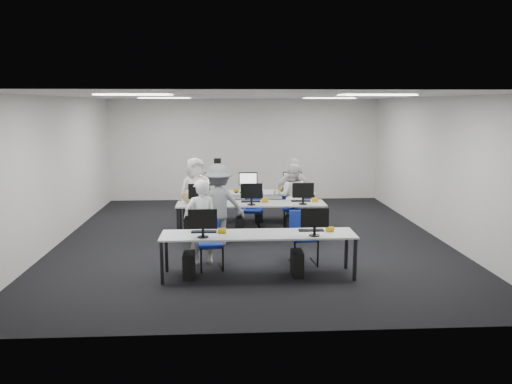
{
  "coord_description": "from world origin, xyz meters",
  "views": [
    {
      "loc": [
        -0.48,
        -10.35,
        2.82
      ],
      "look_at": [
        0.1,
        0.04,
        1.0
      ],
      "focal_mm": 35.0,
      "sensor_mm": 36.0,
      "label": 1
    }
  ],
  "objects": [
    {
      "name": "equipment_front",
      "position": [
        -0.19,
        -2.42,
        0.36
      ],
      "size": [
        2.51,
        0.41,
        1.19
      ],
      "color": "#0E51B6",
      "rests_on": "desk_front"
    },
    {
      "name": "chair_2",
      "position": [
        -1.07,
        0.64,
        0.28
      ],
      "size": [
        0.54,
        0.57,
        0.9
      ],
      "rotation": [
        0.0,
        0.0,
        -0.23
      ],
      "color": "navy",
      "rests_on": "ground"
    },
    {
      "name": "chair_6",
      "position": [
        0.05,
        1.01,
        0.27
      ],
      "size": [
        0.54,
        0.57,
        0.87
      ],
      "rotation": [
        0.0,
        0.0,
        0.3
      ],
      "color": "navy",
      "rests_on": "ground"
    },
    {
      "name": "dslr_camera",
      "position": [
        -0.7,
        -0.22,
        1.7
      ],
      "size": [
        0.15,
        0.19,
        0.1
      ],
      "primitive_type": "cube",
      "rotation": [
        0.0,
        0.0,
        3.22
      ],
      "color": "black",
      "rests_on": "photographer"
    },
    {
      "name": "chair_1",
      "position": [
        0.85,
        -1.76,
        0.3
      ],
      "size": [
        0.5,
        0.54,
        0.94
      ],
      "rotation": [
        0.0,
        0.0,
        0.09
      ],
      "color": "navy",
      "rests_on": "ground"
    },
    {
      "name": "desk_mid",
      "position": [
        0.0,
        0.2,
        0.68
      ],
      "size": [
        3.2,
        0.7,
        0.73
      ],
      "color": "#AEB0B3",
      "rests_on": "ground"
    },
    {
      "name": "equipment_back",
      "position": [
        0.19,
        1.62,
        0.36
      ],
      "size": [
        2.91,
        0.41,
        1.19
      ],
      "color": "white",
      "rests_on": "desk_back"
    },
    {
      "name": "photographer",
      "position": [
        -0.69,
        -0.4,
        0.82
      ],
      "size": [
        1.11,
        0.7,
        1.64
      ],
      "primitive_type": "imported",
      "rotation": [
        0.0,
        0.0,
        3.22
      ],
      "color": "slate",
      "rests_on": "ground"
    },
    {
      "name": "student_1",
      "position": [
        0.98,
        0.84,
        0.75
      ],
      "size": [
        0.87,
        0.76,
        1.51
      ],
      "primitive_type": "imported",
      "rotation": [
        0.0,
        0.0,
        2.84
      ],
      "color": "silver",
      "rests_on": "ground"
    },
    {
      "name": "chair_4",
      "position": [
        0.97,
        0.73,
        0.3
      ],
      "size": [
        0.48,
        0.52,
        0.95
      ],
      "rotation": [
        0.0,
        0.0,
        -0.03
      ],
      "color": "navy",
      "rests_on": "ground"
    },
    {
      "name": "room",
      "position": [
        0.0,
        0.0,
        1.5
      ],
      "size": [
        9.0,
        9.02,
        3.0
      ],
      "color": "black",
      "rests_on": "ground"
    },
    {
      "name": "chair_0",
      "position": [
        -0.81,
        -1.94,
        0.26
      ],
      "size": [
        0.48,
        0.51,
        0.84
      ],
      "rotation": [
        0.0,
        0.0,
        0.16
      ],
      "color": "navy",
      "rests_on": "ground"
    },
    {
      "name": "ceiling_panels",
      "position": [
        0.0,
        0.0,
        2.98
      ],
      "size": [
        5.2,
        4.6,
        0.02
      ],
      "color": "white",
      "rests_on": "room"
    },
    {
      "name": "desk_back",
      "position": [
        0.0,
        1.6,
        0.68
      ],
      "size": [
        3.2,
        0.7,
        0.73
      ],
      "color": "#AEB0B3",
      "rests_on": "ground"
    },
    {
      "name": "equipment_mid",
      "position": [
        -0.19,
        0.18,
        0.36
      ],
      "size": [
        2.91,
        0.41,
        1.19
      ],
      "color": "white",
      "rests_on": "desk_mid"
    },
    {
      "name": "student_2",
      "position": [
        -1.24,
        1.02,
        0.82
      ],
      "size": [
        0.94,
        0.78,
        1.63
      ],
      "primitive_type": "imported",
      "rotation": [
        0.0,
        0.0,
        0.38
      ],
      "color": "silver",
      "rests_on": "ground"
    },
    {
      "name": "handbag",
      "position": [
        -1.33,
        0.29,
        0.87
      ],
      "size": [
        0.39,
        0.31,
        0.28
      ],
      "primitive_type": "ellipsoid",
      "rotation": [
        0.0,
        0.0,
        -0.32
      ],
      "color": "#8D6B49",
      "rests_on": "desk_mid"
    },
    {
      "name": "desk_front",
      "position": [
        0.0,
        -2.4,
        0.68
      ],
      "size": [
        3.2,
        0.7,
        0.73
      ],
      "color": "#AEB0B3",
      "rests_on": "ground"
    },
    {
      "name": "chair_7",
      "position": [
        1.28,
        1.16,
        0.28
      ],
      "size": [
        0.51,
        0.54,
        0.89
      ],
      "rotation": [
        0.0,
        0.0,
        -0.17
      ],
      "color": "navy",
      "rests_on": "ground"
    },
    {
      "name": "chair_5",
      "position": [
        -1.19,
        0.96,
        0.27
      ],
      "size": [
        0.48,
        0.51,
        0.87
      ],
      "rotation": [
        0.0,
        0.0,
        0.13
      ],
      "color": "navy",
      "rests_on": "ground"
    },
    {
      "name": "student_0",
      "position": [
        -0.97,
        -1.69,
        0.77
      ],
      "size": [
        0.64,
        0.51,
        1.54
      ],
      "primitive_type": "imported",
      "rotation": [
        0.0,
        0.0,
        3.43
      ],
      "color": "silver",
      "rests_on": "ground"
    },
    {
      "name": "student_3",
      "position": [
        1.0,
        0.94,
        0.81
      ],
      "size": [
        1.01,
        0.6,
        1.62
      ],
      "primitive_type": "imported",
      "rotation": [
        0.0,
        0.0,
        0.23
      ],
      "color": "silver",
      "rests_on": "ground"
    },
    {
      "name": "chair_3",
      "position": [
        0.05,
        0.72,
        0.28
      ],
      "size": [
        0.54,
        0.57,
        0.89
      ],
      "rotation": [
        0.0,
        0.0,
        -0.24
      ],
      "color": "navy",
      "rests_on": "ground"
    }
  ]
}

